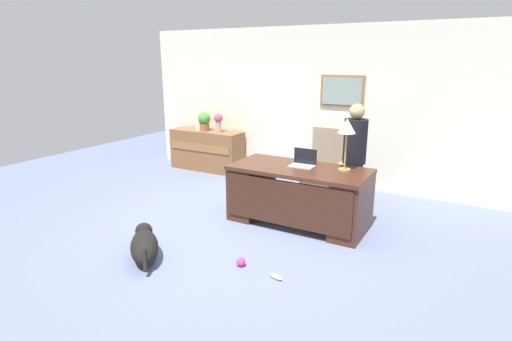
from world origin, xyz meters
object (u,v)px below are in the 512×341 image
Objects in this scene: person_standing at (354,159)px; dog_toy_ball at (241,262)px; vase_with_flowers at (218,121)px; desk at (298,194)px; desk_lamp at (347,129)px; laptop at (303,162)px; potted_plant at (204,120)px; credenza at (207,150)px; armchair at (327,170)px; vase_empty at (199,124)px; dog_toy_bone at (276,277)px; dog_lying at (144,245)px.

dog_toy_ball is at bearing -105.25° from person_standing.
person_standing reaches higher than vase_with_flowers.
desk is 2.72× the size of desk_lamp.
laptop is (0.01, 0.13, 0.41)m from desk.
credenza is at bearing -1.94° from potted_plant.
potted_plant is (-2.76, 1.53, 0.15)m from laptop.
vase_empty is (-2.92, 0.62, 0.41)m from armchair.
armchair is 7.37× the size of dog_toy_bone.
person_standing is 10.20× the size of dog_toy_bone.
dog_lying is at bearing -123.08° from person_standing.
person_standing is at bearing 74.75° from dog_toy_ball.
desk_lamp is 4.30× the size of dog_toy_bone.
vase_empty is 2.52× the size of dog_toy_ball.
person_standing is 3.01m from dog_lying.
armchair reaches higher than vase_empty.
dog_toy_ball is (-0.05, -1.37, -0.37)m from desk.
person_standing is 4.42× the size of vase_with_flowers.
armchair reaches higher than credenza.
armchair is 0.97m from laptop.
armchair is at bearing 146.83° from person_standing.
credenza is 0.68m from vase_with_flowers.
person_standing is (0.52, 0.72, 0.38)m from desk.
person_standing is 2.29m from dog_toy_ball.
person_standing is at bearing 54.04° from desk.
desk_lamp reaches higher than vase_with_flowers.
dog_toy_bone is (3.29, -3.08, -0.89)m from vase_empty.
desk is at bearing 105.64° from dog_toy_bone.
dog_toy_bone is at bearing -81.42° from armchair.
dog_toy_bone is (2.82, -3.08, -0.98)m from vase_with_flowers.
armchair is at bearing -12.82° from credenza.
dog_lying is (-1.08, -1.74, -0.27)m from desk.
credenza is 2.81m from armchair.
person_standing reaches higher than desk_lamp.
dog_toy_bone is (-0.16, -1.59, -1.29)m from desk_lamp.
armchair is at bearing -12.67° from potted_plant.
credenza is 4.17× the size of vase_with_flowers.
vase_with_flowers is 0.99× the size of potted_plant.
dog_lying is at bearing -68.57° from vase_with_flowers.
dog_lying is (-1.11, -2.78, -0.35)m from armchair.
vase_with_flowers reaches higher than credenza.
vase_with_flowers is at bearing 147.74° from laptop.
credenza is 9.62× the size of dog_toy_bone.
dog_toy_bone is (-0.12, -2.14, -0.78)m from person_standing.
armchair is at bearing 88.89° from laptop.
armchair is 2.89m from potted_plant.
credenza is at bearing 163.69° from person_standing.
vase_empty is at bearing 180.00° from vase_with_flowers.
potted_plant is at bearing 167.33° from armchair.
desk is 3.37m from vase_empty.
desk_lamp is (3.27, -1.49, 0.92)m from credenza.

